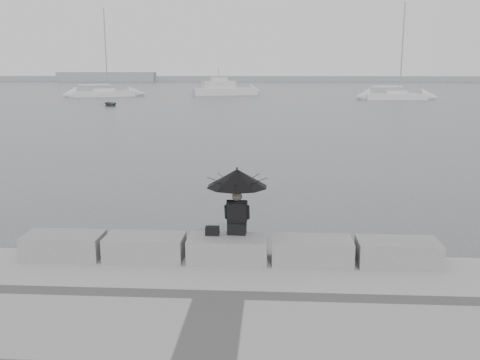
# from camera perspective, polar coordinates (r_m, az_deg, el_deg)

# --- Properties ---
(ground) EXTENTS (360.00, 360.00, 0.00)m
(ground) POSITION_cam_1_polar(r_m,az_deg,el_deg) (11.62, -1.12, -10.13)
(ground) COLOR #404244
(ground) RESTS_ON ground
(stone_block_far_left) EXTENTS (1.60, 0.80, 0.50)m
(stone_block_far_left) POSITION_cam_1_polar(r_m,az_deg,el_deg) (11.71, -18.27, -6.67)
(stone_block_far_left) COLOR slate
(stone_block_far_left) RESTS_ON promenade
(stone_block_left) EXTENTS (1.60, 0.80, 0.50)m
(stone_block_left) POSITION_cam_1_polar(r_m,az_deg,el_deg) (11.20, -10.10, -7.09)
(stone_block_left) COLOR slate
(stone_block_left) RESTS_ON promenade
(stone_block_centre) EXTENTS (1.60, 0.80, 0.50)m
(stone_block_centre) POSITION_cam_1_polar(r_m,az_deg,el_deg) (10.93, -1.33, -7.38)
(stone_block_centre) COLOR slate
(stone_block_centre) RESTS_ON promenade
(stone_block_right) EXTENTS (1.60, 0.80, 0.50)m
(stone_block_right) POSITION_cam_1_polar(r_m,az_deg,el_deg) (10.92, 7.67, -7.50)
(stone_block_right) COLOR slate
(stone_block_right) RESTS_ON promenade
(stone_block_far_right) EXTENTS (1.60, 0.80, 0.50)m
(stone_block_far_right) POSITION_cam_1_polar(r_m,az_deg,el_deg) (11.18, 16.46, -7.44)
(stone_block_far_right) COLOR slate
(stone_block_far_right) RESTS_ON promenade
(seated_person) EXTENTS (1.26, 1.26, 1.39)m
(seated_person) POSITION_cam_1_polar(r_m,az_deg,el_deg) (10.84, -0.32, -0.54)
(seated_person) COLOR black
(seated_person) RESTS_ON stone_block_centre
(bag) EXTENTS (0.28, 0.16, 0.18)m
(bag) POSITION_cam_1_polar(r_m,az_deg,el_deg) (10.98, -2.97, -5.43)
(bag) COLOR black
(bag) RESTS_ON stone_block_centre
(distant_landmass) EXTENTS (180.00, 8.00, 2.80)m
(distant_landmass) POSITION_cam_1_polar(r_m,az_deg,el_deg) (165.52, 0.42, 10.78)
(distant_landmass) COLOR gray
(distant_landmass) RESTS_ON ground
(sailboat_left) EXTENTS (9.08, 5.99, 12.90)m
(sailboat_left) POSITION_cam_1_polar(r_m,az_deg,el_deg) (83.37, -14.30, 8.96)
(sailboat_left) COLOR silver
(sailboat_left) RESTS_ON ground
(sailboat_right) EXTENTS (8.13, 2.55, 12.90)m
(sailboat_right) POSITION_cam_1_polar(r_m,az_deg,el_deg) (76.58, 16.27, 8.62)
(sailboat_right) COLOR silver
(sailboat_right) RESTS_ON ground
(motor_cruiser) EXTENTS (10.45, 6.15, 4.50)m
(motor_cruiser) POSITION_cam_1_polar(r_m,az_deg,el_deg) (85.27, -1.63, 9.64)
(motor_cruiser) COLOR silver
(motor_cruiser) RESTS_ON ground
(dinghy) EXTENTS (3.01, 2.50, 0.48)m
(dinghy) POSITION_cam_1_polar(r_m,az_deg,el_deg) (63.61, -13.65, 7.92)
(dinghy) COLOR slate
(dinghy) RESTS_ON ground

